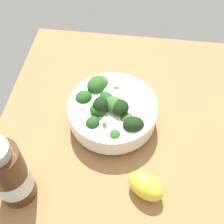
# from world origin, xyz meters

# --- Properties ---
(ground_plane) EXTENTS (0.61, 0.61, 0.04)m
(ground_plane) POSITION_xyz_m (0.00, 0.00, -0.02)
(ground_plane) COLOR #996D42
(bowl_of_broccoli) EXTENTS (0.19, 0.19, 0.10)m
(bowl_of_broccoli) POSITION_xyz_m (0.05, 0.00, 0.04)
(bowl_of_broccoli) COLOR white
(bowl_of_broccoli) RESTS_ON ground_plane
(lemon_wedge) EXTENTS (0.09, 0.08, 0.05)m
(lemon_wedge) POSITION_xyz_m (-0.03, 0.16, 0.03)
(lemon_wedge) COLOR yellow
(lemon_wedge) RESTS_ON ground_plane
(bottle_tall) EXTENTS (0.07, 0.07, 0.17)m
(bottle_tall) POSITION_xyz_m (0.21, 0.19, 0.07)
(bottle_tall) COLOR #472814
(bottle_tall) RESTS_ON ground_plane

